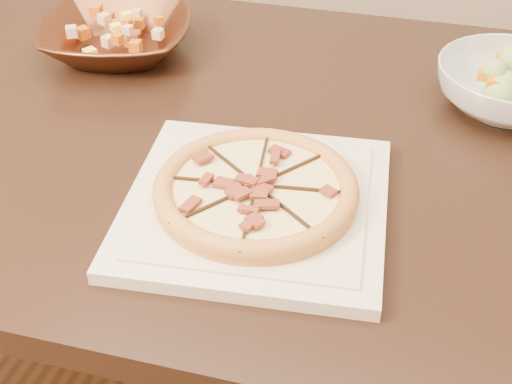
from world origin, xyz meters
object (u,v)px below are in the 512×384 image
pizza (256,190)px  bronze_bowl (117,37)px  salad_bowl (510,87)px  dining_table (227,180)px  plate (256,204)px

pizza → bronze_bowl: size_ratio=1.00×
bronze_bowl → salad_bowl: bearing=2.2°
pizza → dining_table: bearing=120.8°
plate → dining_table: bearing=120.9°
dining_table → pizza: size_ratio=5.66×
plate → bronze_bowl: 0.49m
plate → salad_bowl: (0.28, 0.36, 0.02)m
bronze_bowl → salad_bowl: (0.64, 0.02, 0.00)m
pizza → salad_bowl: bearing=51.6°
pizza → bronze_bowl: bronze_bowl is taller
dining_table → bronze_bowl: bearing=148.6°
pizza → salad_bowl: (0.28, 0.36, 0.00)m
dining_table → plate: bearing=-59.1°
salad_bowl → pizza: bearing=-128.4°
bronze_bowl → pizza: bearing=-42.9°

